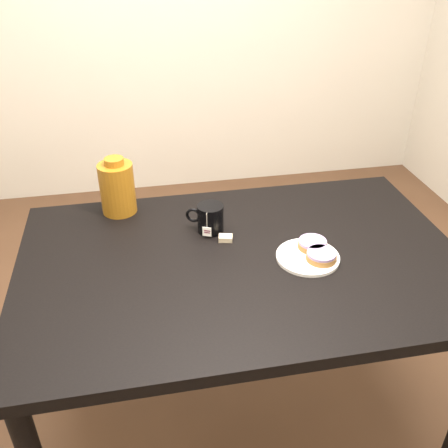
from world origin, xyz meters
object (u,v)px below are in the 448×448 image
(table, at_px, (242,278))
(teabag_pouch, at_px, (226,238))
(bagel_front, at_px, (321,256))
(mug, at_px, (210,218))
(bagel_package, at_px, (117,187))
(plate, at_px, (308,256))
(bagel_back, at_px, (313,244))

(table, bearing_deg, teabag_pouch, 107.68)
(table, relative_size, bagel_front, 11.62)
(teabag_pouch, bearing_deg, mug, 120.65)
(table, xyz_separation_m, mug, (-0.07, 0.17, 0.13))
(table, relative_size, bagel_package, 6.70)
(table, bearing_deg, plate, -12.10)
(mug, relative_size, teabag_pouch, 3.11)
(bagel_front, relative_size, mug, 0.86)
(mug, bearing_deg, bagel_package, 170.61)
(mug, distance_m, teabag_pouch, 0.09)
(bagel_back, distance_m, bagel_package, 0.71)
(table, bearing_deg, bagel_package, 135.48)
(mug, xyz_separation_m, bagel_package, (-0.30, 0.19, 0.05))
(bagel_front, bearing_deg, mug, 141.54)
(bagel_front, height_order, mug, mug)
(bagel_back, xyz_separation_m, mug, (-0.30, 0.18, 0.03))
(table, height_order, mug, mug)
(bagel_front, bearing_deg, plate, 141.03)
(table, relative_size, mug, 10.01)
(table, xyz_separation_m, teabag_pouch, (-0.03, 0.11, 0.09))
(bagel_front, xyz_separation_m, teabag_pouch, (-0.27, 0.18, -0.02))
(bagel_back, xyz_separation_m, bagel_front, (0.00, -0.07, 0.00))
(table, bearing_deg, bagel_front, -16.63)
(plate, height_order, bagel_package, bagel_package)
(table, height_order, teabag_pouch, teabag_pouch)
(table, xyz_separation_m, bagel_back, (0.23, -0.00, 0.11))
(teabag_pouch, bearing_deg, bagel_package, 142.40)
(plate, bearing_deg, mug, 141.60)
(plate, xyz_separation_m, teabag_pouch, (-0.23, 0.15, 0.00))
(mug, bearing_deg, bagel_front, -15.03)
(bagel_front, xyz_separation_m, bagel_package, (-0.61, 0.44, 0.07))
(table, xyz_separation_m, plate, (0.20, -0.04, 0.09))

